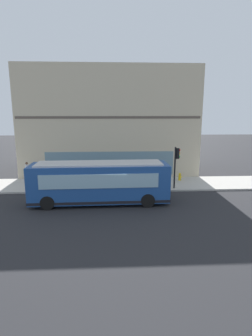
{
  "coord_description": "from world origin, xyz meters",
  "views": [
    {
      "loc": [
        -18.67,
        -0.29,
        6.63
      ],
      "look_at": [
        2.26,
        -1.36,
        2.18
      ],
      "focal_mm": 28.09,
      "sensor_mm": 36.0,
      "label": 1
    }
  ],
  "objects_px": {
    "fire_hydrant": "(180,177)",
    "pedestrian_walking_along_curb": "(102,170)",
    "traffic_light_near_corner": "(177,160)",
    "pedestrian_by_light_pole": "(27,170)",
    "city_bus_nearside": "(100,183)",
    "pedestrian_near_hydrant": "(140,172)"
  },
  "relations": [
    {
      "from": "traffic_light_near_corner",
      "to": "fire_hydrant",
      "type": "height_order",
      "value": "traffic_light_near_corner"
    },
    {
      "from": "fire_hydrant",
      "to": "pedestrian_walking_along_curb",
      "type": "relative_size",
      "value": 0.41
    },
    {
      "from": "city_bus_nearside",
      "to": "pedestrian_near_hydrant",
      "type": "xyz_separation_m",
      "value": [
        4.98,
        -3.54,
        -0.4
      ]
    },
    {
      "from": "pedestrian_by_light_pole",
      "to": "pedestrian_walking_along_curb",
      "type": "relative_size",
      "value": 1.0
    },
    {
      "from": "fire_hydrant",
      "to": "pedestrian_near_hydrant",
      "type": "distance_m",
      "value": 4.04
    },
    {
      "from": "pedestrian_walking_along_curb",
      "to": "city_bus_nearside",
      "type": "bearing_deg",
      "value": -179.26
    },
    {
      "from": "city_bus_nearside",
      "to": "pedestrian_walking_along_curb",
      "type": "xyz_separation_m",
      "value": [
        5.91,
        0.08,
        -0.35
      ]
    },
    {
      "from": "fire_hydrant",
      "to": "pedestrian_by_light_pole",
      "type": "distance_m",
      "value": 14.75
    },
    {
      "from": "city_bus_nearside",
      "to": "fire_hydrant",
      "type": "distance_m",
      "value": 9.45
    },
    {
      "from": "fire_hydrant",
      "to": "traffic_light_near_corner",
      "type": "bearing_deg",
      "value": 158.53
    },
    {
      "from": "traffic_light_near_corner",
      "to": "pedestrian_walking_along_curb",
      "type": "bearing_deg",
      "value": 66.61
    },
    {
      "from": "pedestrian_walking_along_curb",
      "to": "fire_hydrant",
      "type": "bearing_deg",
      "value": -91.54
    },
    {
      "from": "fire_hydrant",
      "to": "pedestrian_by_light_pole",
      "type": "xyz_separation_m",
      "value": [
        0.66,
        14.71,
        0.7
      ]
    },
    {
      "from": "pedestrian_by_light_pole",
      "to": "pedestrian_walking_along_curb",
      "type": "bearing_deg",
      "value": -93.68
    },
    {
      "from": "pedestrian_by_light_pole",
      "to": "fire_hydrant",
      "type": "bearing_deg",
      "value": -92.58
    },
    {
      "from": "traffic_light_near_corner",
      "to": "pedestrian_by_light_pole",
      "type": "height_order",
      "value": "traffic_light_near_corner"
    },
    {
      "from": "pedestrian_near_hydrant",
      "to": "pedestrian_walking_along_curb",
      "type": "bearing_deg",
      "value": 75.57
    },
    {
      "from": "fire_hydrant",
      "to": "pedestrian_by_light_pole",
      "type": "height_order",
      "value": "pedestrian_by_light_pole"
    },
    {
      "from": "fire_hydrant",
      "to": "pedestrian_walking_along_curb",
      "type": "xyz_separation_m",
      "value": [
        0.2,
        7.54,
        0.69
      ]
    },
    {
      "from": "pedestrian_near_hydrant",
      "to": "pedestrian_walking_along_curb",
      "type": "height_order",
      "value": "pedestrian_walking_along_curb"
    },
    {
      "from": "city_bus_nearside",
      "to": "pedestrian_walking_along_curb",
      "type": "height_order",
      "value": "city_bus_nearside"
    },
    {
      "from": "traffic_light_near_corner",
      "to": "pedestrian_walking_along_curb",
      "type": "xyz_separation_m",
      "value": [
        2.82,
        6.51,
        -1.46
      ]
    }
  ]
}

